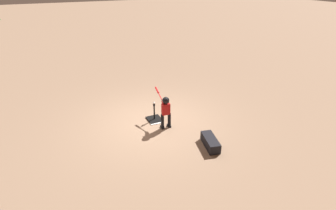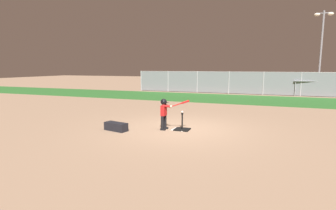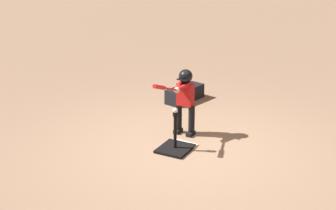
{
  "view_description": "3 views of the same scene",
  "coord_description": "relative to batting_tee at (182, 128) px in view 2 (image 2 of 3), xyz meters",
  "views": [
    {
      "loc": [
        -7.11,
        2.7,
        4.44
      ],
      "look_at": [
        -0.36,
        -0.42,
        0.71
      ],
      "focal_mm": 28.0,
      "sensor_mm": 36.0,
      "label": 1
    },
    {
      "loc": [
        2.72,
        -8.6,
        2.17
      ],
      "look_at": [
        -0.44,
        -0.05,
        0.83
      ],
      "focal_mm": 28.0,
      "sensor_mm": 36.0,
      "label": 2
    },
    {
      "loc": [
        5.8,
        2.79,
        3.0
      ],
      "look_at": [
        -0.19,
        -0.42,
        0.57
      ],
      "focal_mm": 50.0,
      "sensor_mm": 36.0,
      "label": 3
    }
  ],
  "objects": [
    {
      "name": "baseball",
      "position": [
        0.0,
        -0.0,
        0.57
      ],
      "size": [
        0.07,
        0.07,
        0.07
      ],
      "primitive_type": "sphere",
      "color": "white",
      "rests_on": "batting_tee"
    },
    {
      "name": "bleachers_left_center",
      "position": [
        -0.41,
        14.44,
        0.39
      ],
      "size": [
        3.7,
        2.25,
        0.92
      ],
      "color": "#93969E",
      "rests_on": "ground_plane"
    },
    {
      "name": "backstop_fence",
      "position": [
        -0.12,
        13.09,
        0.88
      ],
      "size": [
        15.8,
        0.08,
        1.8
      ],
      "color": "#9E9EA3",
      "rests_on": "ground_plane"
    },
    {
      "name": "batter_child",
      "position": [
        -0.59,
        -0.15,
        0.62
      ],
      "size": [
        1.03,
        0.34,
        1.08
      ],
      "color": "black",
      "rests_on": "ground_plane"
    },
    {
      "name": "batting_tee",
      "position": [
        0.0,
        0.0,
        0.0
      ],
      "size": [
        0.51,
        0.46,
        0.6
      ],
      "color": "black",
      "rests_on": "ground_plane"
    },
    {
      "name": "home_plate",
      "position": [
        -0.11,
        0.0,
        -0.05
      ],
      "size": [
        0.48,
        0.48,
        0.02
      ],
      "primitive_type": "cube",
      "rotation": [
        0.0,
        0.0,
        -0.09
      ],
      "color": "white",
      "rests_on": "ground_plane"
    },
    {
      "name": "grass_outfield_strip",
      "position": [
        -0.12,
        9.64,
        -0.06
      ],
      "size": [
        56.0,
        5.33,
        0.02
      ],
      "primitive_type": "cube",
      "color": "#286026",
      "rests_on": "ground_plane"
    },
    {
      "name": "equipment_bag",
      "position": [
        -2.1,
        -0.87,
        0.08
      ],
      "size": [
        0.89,
        0.5,
        0.28
      ],
      "primitive_type": "cube",
      "rotation": [
        0.0,
        0.0,
        -0.23
      ],
      "color": "black",
      "rests_on": "ground_plane"
    },
    {
      "name": "ground_plane",
      "position": [
        -0.12,
        0.14,
        -0.06
      ],
      "size": [
        90.0,
        90.0,
        0.0
      ],
      "primitive_type": "plane",
      "color": "#93755B"
    },
    {
      "name": "bleachers_far_left",
      "position": [
        5.96,
        14.28,
        0.51
      ],
      "size": [
        3.23,
        2.83,
        1.17
      ],
      "color": "#93969E",
      "rests_on": "ground_plane"
    },
    {
      "name": "bleachers_far_right",
      "position": [
        -6.45,
        14.5,
        0.4
      ],
      "size": [
        3.81,
        2.11,
        0.95
      ],
      "color": "#93969E",
      "rests_on": "ground_plane"
    },
    {
      "name": "field_light_pole",
      "position": [
        7.84,
        22.6,
        5.07
      ],
      "size": [
        1.76,
        0.44,
        7.75
      ],
      "color": "slate",
      "rests_on": "ground_plane"
    }
  ]
}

